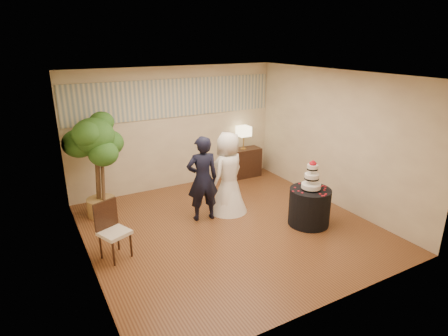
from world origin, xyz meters
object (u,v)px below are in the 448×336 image
table_lamp (244,138)px  side_chair (114,231)px  console (243,163)px  bride (228,173)px  cake_table (309,207)px  groom (203,179)px  wedding_cake (312,175)px  ficus_tree (97,166)px

table_lamp → side_chair: bearing=-149.7°
console → side_chair: 4.38m
bride → cake_table: bride is taller
groom → table_lamp: size_ratio=2.89×
groom → table_lamp: (1.95, 1.65, 0.19)m
cake_table → wedding_cake: 0.64m
groom → side_chair: bearing=26.7°
groom → wedding_cake: (1.66, -1.18, 0.16)m
cake_table → wedding_cake: bearing=0.0°
wedding_cake → ficus_tree: ficus_tree is taller
groom → bride: bearing=-163.5°
side_chair → console: bearing=7.6°
console → ficus_tree: bearing=-170.3°
wedding_cake → side_chair: bearing=170.0°
wedding_cake → console: (0.28, 2.83, -0.63)m
bride → table_lamp: bride is taller
bride → table_lamp: 2.08m
wedding_cake → console: bearing=84.3°
cake_table → wedding_cake: (0.00, 0.00, 0.64)m
bride → wedding_cake: bride is taller
cake_table → table_lamp: 2.92m
groom → cake_table: 2.09m
ficus_tree → side_chair: ficus_tree is taller
console → side_chair: (-3.78, -2.21, 0.11)m
wedding_cake → table_lamp: 2.84m
groom → wedding_cake: size_ratio=2.95×
table_lamp → ficus_tree: bearing=-172.0°
groom → table_lamp: bearing=-130.0°
cake_table → ficus_tree: size_ratio=0.37×
wedding_cake → groom: bearing=144.7°
cake_table → ficus_tree: bearing=145.5°
groom → wedding_cake: groom is taller
groom → wedding_cake: bearing=154.4°
ficus_tree → side_chair: (-0.13, -1.70, -0.57)m
wedding_cake → table_lamp: bearing=84.3°
cake_table → console: bearing=84.3°
bride → ficus_tree: size_ratio=0.80×
bride → cake_table: 1.70m
console → table_lamp: size_ratio=1.52×
bride → wedding_cake: 1.64m
bride → cake_table: (1.06, -1.25, -0.47)m
bride → table_lamp: size_ratio=2.86×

